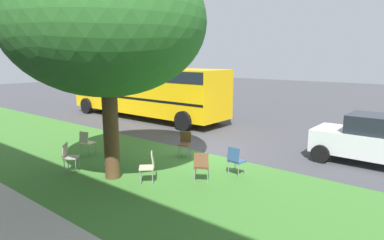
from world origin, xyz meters
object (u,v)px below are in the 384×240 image
object	(u,v)px
chair_5	(86,141)
school_bus	(145,88)
street_tree	(106,23)
chair_0	(69,155)
chair_4	(201,165)
chair_1	(235,159)
chair_3	(185,142)
chair_2	(149,165)
parked_car	(375,140)

from	to	relation	value
chair_5	school_bus	world-z (taller)	school_bus
street_tree	school_bus	bearing A→B (deg)	-48.59
chair_0	chair_4	distance (m)	4.16
chair_1	chair_3	xyz separation A→B (m)	(2.47, -0.60, 0.00)
chair_2	chair_5	bearing A→B (deg)	-6.60
parked_car	school_bus	bearing A→B (deg)	-5.80
school_bus	chair_2	bearing A→B (deg)	137.52
chair_5	school_bus	bearing A→B (deg)	-59.00
chair_5	chair_4	bearing A→B (deg)	-173.93
parked_car	chair_1	bearing A→B (deg)	51.38
chair_0	chair_2	bearing A→B (deg)	-160.95
street_tree	chair_2	world-z (taller)	street_tree
chair_2	chair_5	xyz separation A→B (m)	(3.67, -0.42, 0.00)
chair_3	school_bus	distance (m)	8.11
chair_2	school_bus	distance (m)	10.38
parked_car	chair_0	bearing A→B (deg)	42.70
street_tree	chair_4	size ratio (longest dim) A/B	7.28
chair_2	parked_car	size ratio (longest dim) A/B	0.24
street_tree	chair_1	world-z (taller)	street_tree
chair_2	chair_3	world-z (taller)	same
chair_2	parked_car	world-z (taller)	parked_car
street_tree	chair_3	bearing A→B (deg)	-94.52
chair_0	chair_1	size ratio (longest dim) A/B	1.00
chair_1	parked_car	xyz separation A→B (m)	(-2.98, -3.73, 0.32)
chair_0	chair_4	xyz separation A→B (m)	(-3.73, -1.83, 0.00)
chair_4	school_bus	size ratio (longest dim) A/B	0.08
street_tree	chair_3	xyz separation A→B (m)	(-0.24, -2.99, -3.86)
street_tree	chair_3	distance (m)	4.89
chair_2	chair_4	distance (m)	1.47
chair_4	parked_car	bearing A→B (deg)	-125.73
chair_0	chair_3	bearing A→B (deg)	-116.32
chair_3	chair_4	size ratio (longest dim) A/B	1.00
chair_0	chair_3	world-z (taller)	same
chair_3	street_tree	bearing A→B (deg)	85.48
street_tree	chair_0	world-z (taller)	street_tree
chair_3	chair_5	bearing A→B (deg)	37.78
chair_1	chair_2	world-z (taller)	same
chair_4	street_tree	bearing A→B (deg)	30.79
school_bus	parked_car	bearing A→B (deg)	174.20
street_tree	chair_3	size ratio (longest dim) A/B	7.28
chair_4	chair_1	bearing A→B (deg)	-113.68
chair_3	parked_car	bearing A→B (deg)	-150.13
street_tree	chair_1	bearing A→B (deg)	-138.50
chair_0	school_bus	size ratio (longest dim) A/B	0.08
chair_1	chair_2	size ratio (longest dim) A/B	1.00
chair_3	chair_5	distance (m)	3.54
chair_4	chair_5	distance (m)	4.83
chair_3	chair_4	xyz separation A→B (m)	(-2.00, 1.66, 0.00)
chair_0	chair_1	world-z (taller)	same
chair_0	chair_3	distance (m)	3.90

